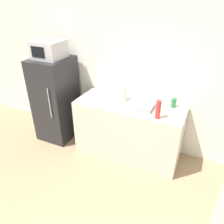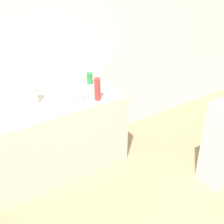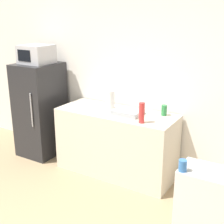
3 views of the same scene
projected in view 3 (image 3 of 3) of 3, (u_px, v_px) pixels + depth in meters
name	position (u px, v px, depth m)	size (l,w,h in m)	color
wall_back	(129.00, 80.00, 4.50)	(8.00, 0.06, 2.60)	white
refrigerator	(41.00, 109.00, 5.00)	(0.60, 0.70, 1.48)	#232326
microwave	(36.00, 54.00, 4.73)	(0.45, 0.42, 0.28)	#BCBCC1
counter	(116.00, 143.00, 4.44)	(1.68, 0.66, 0.92)	beige
sink_basin	(128.00, 112.00, 4.19)	(0.38, 0.30, 0.06)	#9EA3A8
bottle_tall	(142.00, 113.00, 3.84)	(0.07, 0.07, 0.26)	red
bottle_short	(164.00, 110.00, 4.13)	(0.07, 0.07, 0.14)	#2D7F42
jar	(183.00, 166.00, 2.50)	(0.07, 0.07, 0.10)	#336BB2
paper_towel_roll	(110.00, 100.00, 4.39)	(0.12, 0.12, 0.26)	white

